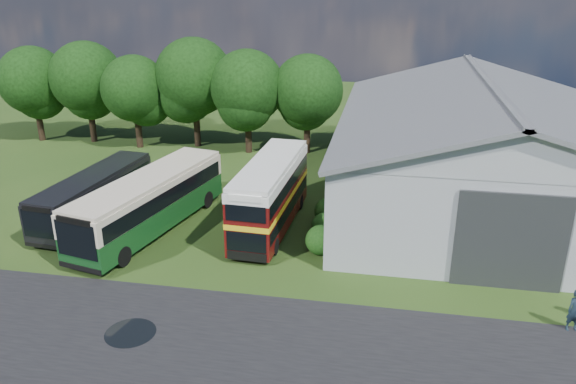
% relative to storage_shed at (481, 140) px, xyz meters
% --- Properties ---
extents(ground, '(120.00, 120.00, 0.00)m').
position_rel_storage_shed_xyz_m(ground, '(-15.00, -15.98, -4.17)').
color(ground, '#213C13').
rests_on(ground, ground).
extents(asphalt_road, '(60.00, 8.00, 0.02)m').
position_rel_storage_shed_xyz_m(asphalt_road, '(-12.00, -18.98, -4.17)').
color(asphalt_road, black).
rests_on(asphalt_road, ground).
extents(puddle, '(2.20, 2.20, 0.01)m').
position_rel_storage_shed_xyz_m(puddle, '(-16.50, -18.98, -4.17)').
color(puddle, black).
rests_on(puddle, ground).
extents(storage_shed, '(18.80, 24.80, 8.15)m').
position_rel_storage_shed_xyz_m(storage_shed, '(0.00, 0.00, 0.00)').
color(storage_shed, gray).
rests_on(storage_shed, ground).
extents(tree_far_left, '(6.12, 6.12, 8.64)m').
position_rel_storage_shed_xyz_m(tree_far_left, '(-38.00, 8.02, 1.40)').
color(tree_far_left, black).
rests_on(tree_far_left, ground).
extents(tree_left_a, '(6.46, 6.46, 9.12)m').
position_rel_storage_shed_xyz_m(tree_left_a, '(-33.00, 8.52, 1.71)').
color(tree_left_a, black).
rests_on(tree_left_a, ground).
extents(tree_left_b, '(5.78, 5.78, 8.16)m').
position_rel_storage_shed_xyz_m(tree_left_b, '(-28.00, 7.52, 1.09)').
color(tree_left_b, black).
rests_on(tree_left_b, ground).
extents(tree_mid, '(6.80, 6.80, 9.60)m').
position_rel_storage_shed_xyz_m(tree_mid, '(-23.00, 8.82, 2.02)').
color(tree_mid, black).
rests_on(tree_mid, ground).
extents(tree_right_a, '(6.26, 6.26, 8.83)m').
position_rel_storage_shed_xyz_m(tree_right_a, '(-18.00, 7.82, 1.52)').
color(tree_right_a, black).
rests_on(tree_right_a, ground).
extents(tree_right_b, '(5.98, 5.98, 8.45)m').
position_rel_storage_shed_xyz_m(tree_right_b, '(-13.00, 8.62, 1.27)').
color(tree_right_b, black).
rests_on(tree_right_b, ground).
extents(shrub_front, '(1.70, 1.70, 1.70)m').
position_rel_storage_shed_xyz_m(shrub_front, '(-9.40, -9.98, -4.17)').
color(shrub_front, '#194714').
rests_on(shrub_front, ground).
extents(shrub_mid, '(1.60, 1.60, 1.60)m').
position_rel_storage_shed_xyz_m(shrub_mid, '(-9.40, -7.98, -4.17)').
color(shrub_mid, '#194714').
rests_on(shrub_mid, ground).
extents(shrub_back, '(1.80, 1.80, 1.80)m').
position_rel_storage_shed_xyz_m(shrub_back, '(-9.40, -5.98, -4.17)').
color(shrub_back, '#194714').
rests_on(shrub_back, ground).
extents(bus_green_single, '(5.42, 12.71, 3.41)m').
position_rel_storage_shed_xyz_m(bus_green_single, '(-19.82, -8.86, -2.35)').
color(bus_green_single, black).
rests_on(bus_green_single, ground).
extents(bus_maroon_double, '(2.99, 10.02, 4.26)m').
position_rel_storage_shed_xyz_m(bus_maroon_double, '(-12.81, -7.26, -2.04)').
color(bus_maroon_double, black).
rests_on(bus_maroon_double, ground).
extents(bus_dark_single, '(3.37, 10.56, 2.86)m').
position_rel_storage_shed_xyz_m(bus_dark_single, '(-24.08, -7.68, -2.64)').
color(bus_dark_single, black).
rests_on(bus_dark_single, ground).
extents(visitor_a, '(0.77, 0.58, 1.92)m').
position_rel_storage_shed_xyz_m(visitor_a, '(2.32, -15.26, -3.20)').
color(visitor_a, '#172734').
rests_on(visitor_a, ground).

